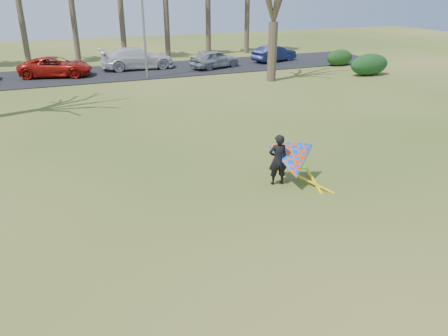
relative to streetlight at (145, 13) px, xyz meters
name	(u,v)px	position (x,y,z in m)	size (l,w,h in m)	color
ground	(251,230)	(-2.16, -22.00, -4.46)	(100.00, 100.00, 0.00)	#285412
parking_strip	(113,73)	(-2.16, 3.00, -4.43)	(46.00, 7.00, 0.06)	black
streetlight	(145,13)	(0.00, 0.00, 0.00)	(2.28, 0.18, 8.00)	gray
hedge_near	(369,65)	(15.55, -4.91, -3.67)	(3.18, 1.44, 1.59)	#143817
hedge_far	(340,58)	(16.02, -0.59, -3.80)	(2.40, 1.13, 1.34)	#143714
car_2	(56,67)	(-6.19, 2.95, -3.70)	(2.35, 5.10, 1.42)	#AD160D
car_3	(137,58)	(-0.03, 3.91, -3.57)	(2.34, 5.75, 1.67)	silver
car_4	(215,59)	(5.84, 2.03, -3.69)	(1.68, 4.19, 1.43)	gray
car_5	(274,53)	(11.81, 3.11, -3.72)	(1.46, 4.18, 1.38)	navy
kite_flyer	(292,161)	(0.37, -19.76, -3.61)	(2.13, 2.39, 2.02)	black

